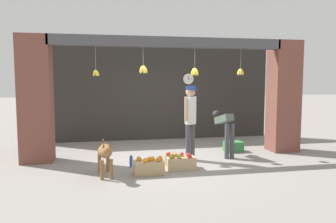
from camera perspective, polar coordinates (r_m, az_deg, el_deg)
The scene contains 13 objects.
ground_plane at distance 7.92m, azimuth 0.54°, elevation -8.16°, with size 60.00×60.00×0.00m, color gray.
shop_back_wall at distance 10.29m, azimuth -2.38°, elevation 3.09°, with size 7.45×0.12×2.88m, color #2D2B28.
shop_pillar_left at distance 8.00m, azimuth -22.04°, elevation 2.00°, with size 0.70×0.60×2.88m, color brown.
shop_pillar_right at distance 9.11m, azimuth 19.47°, elevation 2.47°, with size 0.70×0.60×2.88m, color brown.
storefront_awning at distance 7.86m, azimuth 0.46°, elevation 11.72°, with size 5.55×0.28×0.93m.
dog at distance 6.51m, azimuth -10.91°, elevation -6.89°, with size 0.35×1.03×0.71m.
shopkeeper at distance 7.59m, azimuth 3.92°, elevation -0.85°, with size 0.32×0.31×1.73m.
worker_stooping at distance 8.12m, azimuth 9.86°, elevation -2.65°, with size 0.33×0.84×1.10m.
fruit_crate_oranges at distance 6.63m, azimuth -3.32°, elevation -9.56°, with size 0.59×0.34×0.36m.
fruit_crate_apples at distance 6.99m, azimuth 2.13°, elevation -8.76°, with size 0.60×0.36×0.35m.
produce_box_green at distance 8.81m, azimuth 11.30°, elevation -6.00°, with size 0.46×0.34×0.26m, color #387A42.
water_bottle at distance 7.18m, azimuth -6.44°, elevation -8.67°, with size 0.07×0.07×0.25m.
wall_clock at distance 10.42m, azimuth 3.56°, elevation 5.68°, with size 0.36×0.03×0.36m.
Camera 1 is at (-1.54, -7.54, 1.87)m, focal length 35.00 mm.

